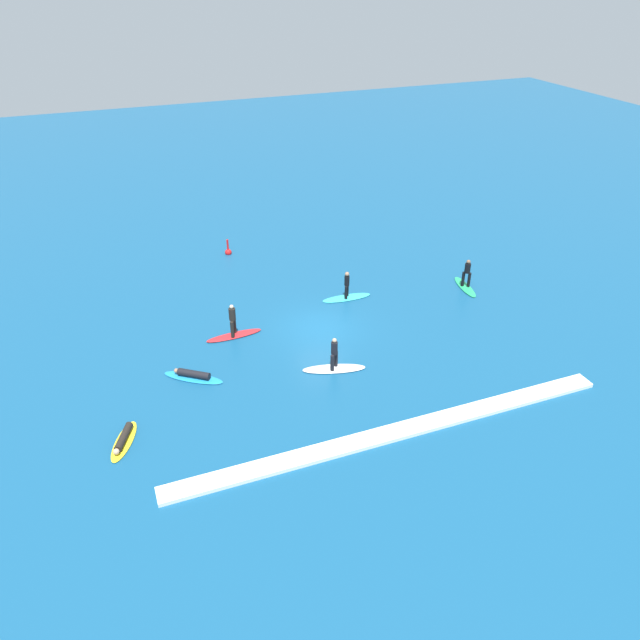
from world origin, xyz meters
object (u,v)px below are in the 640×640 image
object	(u,v)px
surfer_on_teal_board	(347,292)
marker_buoy	(228,251)
surfer_on_red_board	(233,329)
surfer_on_white_board	(334,363)
surfer_on_green_board	(466,280)
surfer_on_blue_board	(193,376)
surfer_on_yellow_board	(123,440)

from	to	relation	value
surfer_on_teal_board	marker_buoy	xyz separation A→B (m)	(-4.98, 8.49, -0.21)
surfer_on_red_board	marker_buoy	size ratio (longest dim) A/B	2.61
surfer_on_white_board	surfer_on_green_board	distance (m)	11.67
surfer_on_white_board	surfer_on_blue_board	size ratio (longest dim) A/B	1.11
surfer_on_blue_board	marker_buoy	xyz separation A→B (m)	(4.88, 13.05, 0.02)
surfer_on_white_board	surfer_on_red_board	world-z (taller)	surfer_on_red_board
surfer_on_teal_board	surfer_on_yellow_board	bearing A→B (deg)	33.55
surfer_on_yellow_board	surfer_on_blue_board	xyz separation A→B (m)	(3.52, 3.36, 0.01)
surfer_on_teal_board	surfer_on_white_board	bearing A→B (deg)	64.83
surfer_on_green_board	surfer_on_blue_board	world-z (taller)	surfer_on_green_board
surfer_on_red_board	surfer_on_blue_board	bearing A→B (deg)	43.95
surfer_on_red_board	marker_buoy	distance (m)	10.37
surfer_on_yellow_board	surfer_on_green_board	size ratio (longest dim) A/B	0.93
surfer_on_yellow_board	surfer_on_green_board	distance (m)	21.61
surfer_on_teal_board	surfer_on_blue_board	bearing A→B (deg)	27.74
surfer_on_green_board	surfer_on_teal_board	bearing A→B (deg)	-92.17
surfer_on_yellow_board	surfer_on_red_board	size ratio (longest dim) A/B	0.85
surfer_on_white_board	surfer_on_teal_board	distance (m)	7.15
surfer_on_white_board	marker_buoy	size ratio (longest dim) A/B	2.74
surfer_on_red_board	surfer_on_white_board	bearing A→B (deg)	125.98
surfer_on_blue_board	surfer_on_green_board	bearing A→B (deg)	-133.03
surfer_on_white_board	surfer_on_yellow_board	distance (m)	10.15
surfer_on_teal_board	surfer_on_yellow_board	distance (m)	15.56
surfer_on_yellow_board	surfer_on_green_board	xyz separation A→B (m)	(20.59, 6.56, 0.35)
surfer_on_white_board	surfer_on_green_board	size ratio (longest dim) A/B	1.15
surfer_on_white_board	surfer_on_yellow_board	world-z (taller)	surfer_on_white_board
surfer_on_teal_board	surfer_on_red_board	xyz separation A→B (m)	(-7.15, -1.65, 0.10)
surfer_on_teal_board	marker_buoy	distance (m)	9.85
surfer_on_white_board	surfer_on_teal_board	world-z (taller)	surfer_on_white_board
surfer_on_teal_board	surfer_on_blue_board	world-z (taller)	surfer_on_teal_board
surfer_on_teal_board	surfer_on_green_board	size ratio (longest dim) A/B	1.09
surfer_on_green_board	surfer_on_blue_board	xyz separation A→B (m)	(-17.06, -3.20, -0.34)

